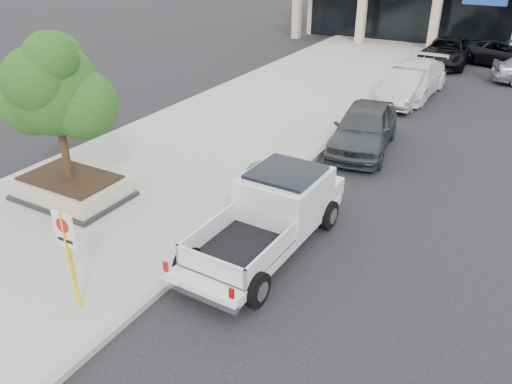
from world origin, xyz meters
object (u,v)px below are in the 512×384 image
at_px(no_parking_sign, 68,248).
at_px(curb_car_d, 447,52).
at_px(curb_car_c, 413,78).
at_px(pickup_truck, 265,219).
at_px(curb_car_b, 404,87).
at_px(curb_car_a, 364,128).
at_px(planter_tree, 61,89).
at_px(planter, 72,188).
at_px(lot_car_d, 506,53).

bearing_deg(no_parking_sign, curb_car_d, 85.31).
xyz_separation_m(curb_car_c, curb_car_d, (0.20, 7.28, -0.03)).
relative_size(pickup_truck, curb_car_b, 1.27).
distance_m(pickup_truck, curb_car_a, 7.59).
relative_size(planter_tree, no_parking_sign, 1.74).
height_order(planter, curb_car_d, curb_car_d).
height_order(pickup_truck, curb_car_a, pickup_truck).
bearing_deg(planter_tree, no_parking_sign, -43.19).
distance_m(curb_car_c, lot_car_d, 9.28).
xyz_separation_m(planter_tree, curb_car_d, (5.99, 23.26, -2.63)).
relative_size(pickup_truck, curb_car_d, 1.01).
distance_m(planter, planter_tree, 2.95).
xyz_separation_m(no_parking_sign, pickup_truck, (2.22, 4.00, -0.73)).
height_order(curb_car_a, curb_car_d, curb_car_a).
height_order(planter, curb_car_b, curb_car_b).
bearing_deg(curb_car_b, no_parking_sign, -97.51).
bearing_deg(curb_car_c, lot_car_d, 71.76).
relative_size(planter, curb_car_d, 0.57).
relative_size(curb_car_b, curb_car_c, 0.81).
relative_size(curb_car_a, lot_car_d, 0.89).
xyz_separation_m(planter, curb_car_c, (5.92, 16.13, 0.33)).
relative_size(planter, lot_car_d, 0.58).
height_order(no_parking_sign, lot_car_d, no_parking_sign).
bearing_deg(curb_car_a, curb_car_b, 84.31).
xyz_separation_m(planter_tree, no_parking_sign, (3.79, -3.56, -1.78)).
bearing_deg(planter_tree, curb_car_a, 53.33).
xyz_separation_m(planter_tree, pickup_truck, (6.02, 0.44, -2.51)).
height_order(planter, curb_car_a, curb_car_a).
bearing_deg(planter, no_parking_sign, -40.94).
relative_size(pickup_truck, curb_car_c, 1.03).
xyz_separation_m(no_parking_sign, curb_car_d, (2.20, 26.82, -0.85)).
xyz_separation_m(planter, lot_car_d, (9.24, 24.79, 0.29)).
xyz_separation_m(planter, curb_car_a, (6.11, 8.18, 0.36)).
relative_size(curb_car_a, curb_car_b, 1.10).
relative_size(planter_tree, curb_car_b, 0.89).
relative_size(planter, no_parking_sign, 1.39).
bearing_deg(planter, curb_car_d, 75.33).
bearing_deg(no_parking_sign, lot_car_d, 79.34).
xyz_separation_m(curb_car_a, curb_car_c, (-0.19, 7.94, -0.03)).
distance_m(planter_tree, pickup_truck, 6.54).
height_order(curb_car_b, curb_car_c, curb_car_c).
xyz_separation_m(curb_car_b, lot_car_d, (3.37, 10.21, 0.03)).
relative_size(no_parking_sign, curb_car_b, 0.51).
bearing_deg(curb_car_a, planter, -134.64).
relative_size(no_parking_sign, curb_car_c, 0.41).
relative_size(curb_car_a, curb_car_d, 0.87).
distance_m(planter, curb_car_c, 17.18).
bearing_deg(planter, curb_car_c, 69.84).
height_order(curb_car_b, curb_car_d, curb_car_d).
bearing_deg(pickup_truck, curb_car_b, 92.97).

